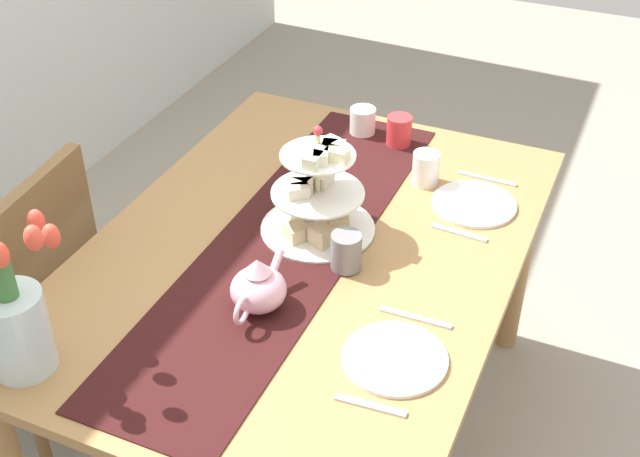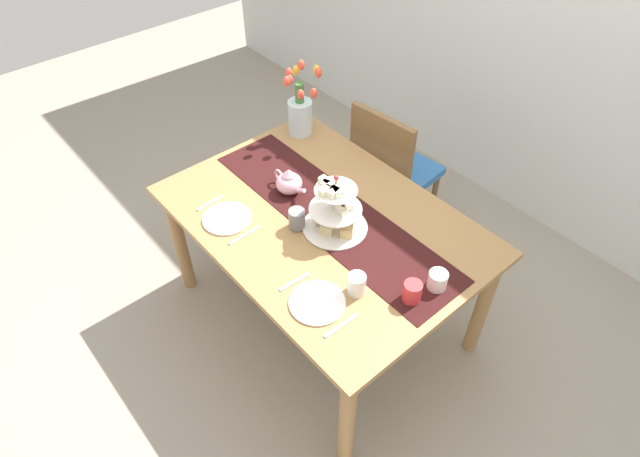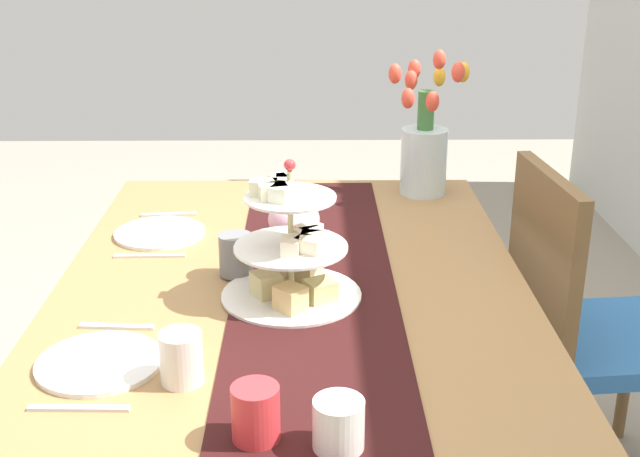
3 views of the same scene
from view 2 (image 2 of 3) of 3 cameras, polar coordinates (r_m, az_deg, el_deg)
name	(u,v)px [view 2 (image 2 of 3)]	position (r m, az deg, el deg)	size (l,w,h in m)	color
ground_plane	(322,313)	(3.06, 0.27, -8.97)	(8.00, 8.00, 0.00)	gray
room_wall_rear	(552,7)	(3.35, 23.43, 20.83)	(6.00, 0.08, 2.60)	silver
dining_table	(323,233)	(2.58, 0.31, -0.51)	(1.49, 1.05, 0.74)	#A37747
chair_left	(391,168)	(3.21, 7.51, 6.43)	(0.46, 0.46, 0.91)	brown
table_runner	(331,213)	(2.53, 1.17, 1.62)	(1.41, 0.35, 0.00)	black
tiered_cake_stand	(335,212)	(2.40, 1.64, 1.80)	(0.30, 0.30, 0.30)	beige
teapot	(289,182)	(2.62, -3.33, 4.92)	(0.24, 0.13, 0.14)	#E5A8BC
tulip_vase	(300,110)	(2.99, -2.11, 12.46)	(0.24, 0.22, 0.41)	silver
cream_jug	(437,280)	(2.25, 12.38, -5.42)	(0.08, 0.08, 0.09)	white
dinner_plate_left	(227,218)	(2.54, -9.88, 1.08)	(0.23, 0.23, 0.01)	white
fork_left	(210,203)	(2.64, -11.60, 2.68)	(0.02, 0.15, 0.01)	silver
knife_left	(245,235)	(2.45, -8.01, -0.72)	(0.01, 0.17, 0.01)	silver
dinner_plate_right	(317,303)	(2.17, -0.30, -7.88)	(0.23, 0.23, 0.01)	white
fork_right	(295,282)	(2.25, -2.72, -5.68)	(0.02, 0.15, 0.01)	silver
knife_right	(341,326)	(2.11, 2.29, -10.27)	(0.01, 0.17, 0.01)	silver
mug_grey	(297,219)	(2.44, -2.47, 1.05)	(0.08, 0.08, 0.10)	slate
mug_white_text	(356,284)	(2.18, 3.90, -5.92)	(0.08, 0.08, 0.10)	white
mug_orange	(412,292)	(2.18, 9.76, -6.69)	(0.08, 0.08, 0.10)	red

